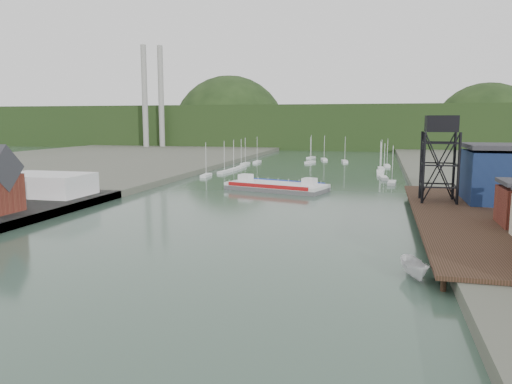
% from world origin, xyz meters
% --- Properties ---
extents(ground, '(600.00, 600.00, 0.00)m').
position_xyz_m(ground, '(0.00, 0.00, 0.00)').
color(ground, '#2C4437').
rests_on(ground, ground).
extents(east_pier, '(14.00, 70.00, 2.45)m').
position_xyz_m(east_pier, '(37.00, 45.00, 1.90)').
color(east_pier, black).
rests_on(east_pier, ground).
extents(white_shed, '(18.00, 12.00, 4.50)m').
position_xyz_m(white_shed, '(-44.00, 50.00, 3.85)').
color(white_shed, silver).
rests_on(white_shed, west_quay).
extents(lift_tower, '(6.50, 6.50, 16.00)m').
position_xyz_m(lift_tower, '(35.00, 58.00, 15.65)').
color(lift_tower, black).
rests_on(lift_tower, east_pier).
extents(marina_sailboats, '(57.71, 92.65, 0.90)m').
position_xyz_m(marina_sailboats, '(0.08, 138.46, 0.35)').
color(marina_sailboats, silver).
rests_on(marina_sailboats, ground).
extents(smokestacks, '(11.20, 8.20, 60.00)m').
position_xyz_m(smokestacks, '(-106.00, 232.50, 30.00)').
color(smokestacks, gray).
rests_on(smokestacks, ground).
extents(distant_hills, '(500.00, 120.00, 80.00)m').
position_xyz_m(distant_hills, '(-3.98, 301.35, 10.38)').
color(distant_hills, black).
rests_on(distant_hills, ground).
extents(chain_ferry, '(26.49, 16.33, 3.56)m').
position_xyz_m(chain_ferry, '(-0.51, 79.94, 1.02)').
color(chain_ferry, '#535255').
rests_on(chain_ferry, ground).
extents(motorboat, '(3.70, 6.26, 2.27)m').
position_xyz_m(motorboat, '(28.40, 15.46, 1.14)').
color(motorboat, silver).
rests_on(motorboat, ground).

